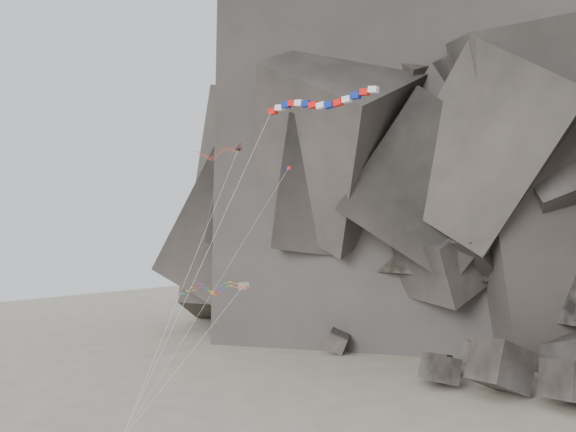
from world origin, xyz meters
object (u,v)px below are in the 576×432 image
Objects in this scene: delta_kite at (214,153)px; pennant_kite at (243,242)px; banner_kite at (318,104)px; parafoil_kite at (206,288)px.

delta_kite is 13.88m from pennant_kite.
pennant_kite is (-8.51, -0.73, -12.81)m from banner_kite.
delta_kite is at bearing 155.25° from pennant_kite.
banner_kite is at bearing -23.18° from parafoil_kite.
parafoil_kite is at bearing 178.53° from banner_kite.
banner_kite is 2.26× the size of parafoil_kite.
parafoil_kite is 8.15m from pennant_kite.
delta_kite is 17.51m from banner_kite.
delta_kite reaches higher than parafoil_kite.
delta_kite is at bearing 167.72° from banner_kite.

